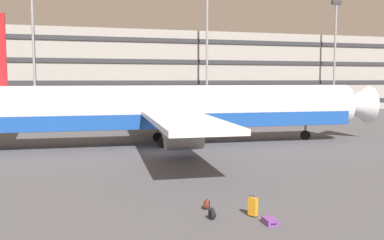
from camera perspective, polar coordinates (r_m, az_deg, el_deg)
ground_plane at (r=34.07m, az=-3.98°, el=-4.35°), size 600.00×600.00×0.00m
terminal_structure at (r=78.91m, az=-10.89°, el=6.41°), size 152.56×17.83×14.24m
airliner at (r=37.45m, az=-2.98°, el=1.46°), size 40.50×32.68×11.24m
light_mast_left at (r=66.46m, az=-21.03°, el=12.18°), size 1.80×0.50×24.36m
light_mast_center_left at (r=69.44m, az=2.08°, el=11.64°), size 1.80×0.50×22.95m
light_mast_center_right at (r=80.07m, az=19.03°, el=9.38°), size 1.80×0.50×19.84m
suitcase_laid_flat at (r=17.69m, az=10.65°, el=-13.47°), size 0.48×0.71×0.25m
suitcase_red at (r=18.40m, az=8.36°, el=-11.66°), size 0.39×0.44×0.93m
backpack_navy at (r=17.91m, az=2.82°, el=-12.74°), size 0.36×0.39×0.56m
backpack_purple at (r=19.20m, az=1.96°, el=-11.53°), size 0.33×0.36×0.52m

